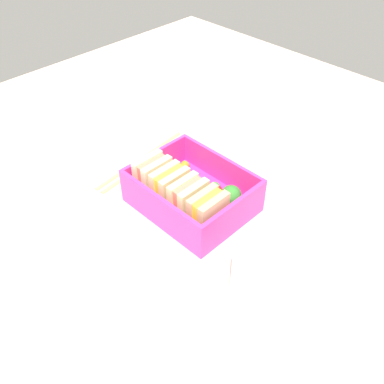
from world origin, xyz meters
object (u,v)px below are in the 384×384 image
at_px(sandwich_left, 208,213).
at_px(strawberry_far_left, 214,190).
at_px(sandwich_center_right, 153,176).
at_px(carrot_stick_far_left, 197,183).
at_px(chopstick_pair, 144,159).
at_px(broccoli_floret, 231,196).
at_px(drinking_glass, 258,276).
at_px(sandwich_center_left, 188,199).
at_px(sandwich_center, 170,187).
at_px(carrot_stick_left, 178,173).
at_px(folded_napkin, 271,171).

relative_size(sandwich_left, strawberry_far_left, 1.92).
bearing_deg(sandwich_center_right, carrot_stick_far_left, -126.49).
relative_size(carrot_stick_far_left, chopstick_pair, 0.22).
relative_size(broccoli_floret, strawberry_far_left, 1.37).
distance_m(carrot_stick_far_left, chopstick_pair, 0.12).
distance_m(sandwich_center_right, broccoli_floret, 0.13).
bearing_deg(strawberry_far_left, drinking_glass, 148.65).
bearing_deg(carrot_stick_far_left, sandwich_center_left, 123.27).
xyz_separation_m(sandwich_left, sandwich_center, (0.08, 0.00, 0.00)).
relative_size(broccoli_floret, carrot_stick_far_left, 0.92).
distance_m(sandwich_center_right, carrot_stick_far_left, 0.07).
height_order(broccoli_floret, strawberry_far_left, broccoli_floret).
bearing_deg(drinking_glass, sandwich_center_left, -14.56).
height_order(sandwich_center_right, chopstick_pair, sandwich_center_right).
relative_size(sandwich_center_right, drinking_glass, 0.61).
relative_size(sandwich_center, drinking_glass, 0.61).
bearing_deg(carrot_stick_left, strawberry_far_left, -176.54).
bearing_deg(sandwich_center_right, chopstick_pair, -30.09).
xyz_separation_m(carrot_stick_left, folded_napkin, (-0.09, -0.13, -0.02)).
height_order(carrot_stick_far_left, chopstick_pair, carrot_stick_far_left).
bearing_deg(carrot_stick_left, sandwich_center, 126.22).
distance_m(carrot_stick_far_left, carrot_stick_left, 0.04).
xyz_separation_m(sandwich_left, broccoli_floret, (0.00, -0.05, -0.00)).
relative_size(sandwich_center_left, sandwich_center, 1.00).
bearing_deg(sandwich_center_left, sandwich_center, 0.00).
height_order(sandwich_center, strawberry_far_left, sandwich_center).
height_order(sandwich_center_right, carrot_stick_far_left, sandwich_center_right).
relative_size(sandwich_center_right, chopstick_pair, 0.28).
distance_m(sandwich_center_right, chopstick_pair, 0.10).
height_order(sandwich_center_right, broccoli_floret, sandwich_center_right).
height_order(strawberry_far_left, carrot_stick_left, strawberry_far_left).
bearing_deg(sandwich_center_left, drinking_glass, 165.44).
distance_m(sandwich_left, carrot_stick_left, 0.13).
relative_size(carrot_stick_left, chopstick_pair, 0.25).
distance_m(broccoli_floret, chopstick_pair, 0.20).
xyz_separation_m(sandwich_center_left, carrot_stick_left, (0.08, -0.05, -0.02)).
bearing_deg(carrot_stick_left, chopstick_pair, 1.70).
distance_m(sandwich_left, sandwich_center_left, 0.04).
xyz_separation_m(drinking_glass, folded_napkin, (0.14, -0.22, -0.05)).
bearing_deg(folded_napkin, sandwich_center, 72.58).
xyz_separation_m(sandwich_left, chopstick_pair, (0.20, -0.05, -0.04)).
xyz_separation_m(sandwich_center_left, carrot_stick_far_left, (0.04, -0.06, -0.02)).
distance_m(sandwich_center_left, folded_napkin, 0.19).
bearing_deg(carrot_stick_far_left, sandwich_left, 143.55).
height_order(sandwich_left, folded_napkin, sandwich_left).
bearing_deg(carrot_stick_far_left, carrot_stick_left, 7.50).
xyz_separation_m(sandwich_left, carrot_stick_far_left, (0.08, -0.06, -0.02)).
bearing_deg(sandwich_center_left, broccoli_floret, -124.63).
xyz_separation_m(strawberry_far_left, drinking_glass, (-0.16, 0.10, 0.02)).
relative_size(sandwich_center, carrot_stick_left, 1.12).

